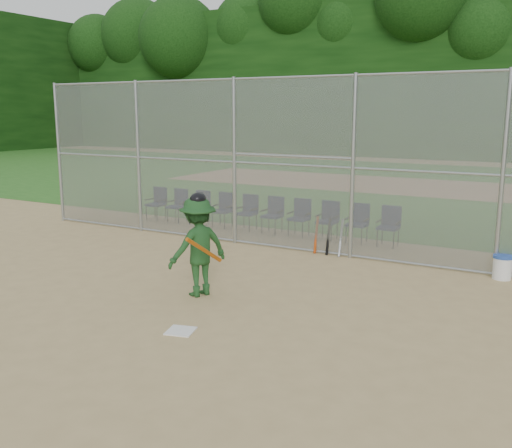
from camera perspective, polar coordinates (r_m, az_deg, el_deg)
The scene contains 19 objects.
ground at distance 9.10m, azimuth -7.83°, elevation -9.50°, with size 100.00×100.00×0.00m, color tan.
grass_strip at distance 25.50m, azimuth 17.33°, elevation 3.49°, with size 100.00×100.00×0.00m, color #28611D.
dirt_patch_far at distance 25.50m, azimuth 17.33°, elevation 3.50°, with size 24.00×24.00×0.00m, color tan.
backstop_fence at distance 12.90m, azimuth 5.47°, elevation 6.12°, with size 16.09×0.09×4.00m.
treeline at distance 27.35m, azimuth 18.94°, elevation 15.44°, with size 81.00×60.00×11.00m.
home_plate at distance 8.65m, azimuth -7.54°, elevation -10.55°, with size 0.39×0.39×0.02m, color white.
batter_at_plate at distance 10.02m, azimuth -5.81°, elevation -2.20°, with size 1.06×1.41×1.84m.
water_cooler at distance 12.06m, azimuth 23.41°, elevation -3.96°, with size 0.37×0.37×0.47m.
spare_bats at distance 13.01m, azimuth 7.25°, elevation -1.23°, with size 0.66×0.27×0.85m.
chair_0 at distance 17.36m, azimuth -10.00°, elevation 2.01°, with size 0.54×0.52×0.96m, color #0F193A, non-canonical shape.
chair_1 at distance 16.87m, azimuth -7.92°, elevation 1.81°, with size 0.54×0.52×0.96m, color #0F193A, non-canonical shape.
chair_2 at distance 16.41m, azimuth -5.73°, elevation 1.60°, with size 0.54×0.52×0.96m, color #0F193A, non-canonical shape.
chair_3 at distance 15.98m, azimuth -3.40°, elevation 1.38°, with size 0.54×0.52×0.96m, color #0F193A, non-canonical shape.
chair_4 at distance 15.57m, azimuth -0.96°, elevation 1.14°, with size 0.54×0.52×0.96m, color #0F193A, non-canonical shape.
chair_5 at distance 15.20m, azimuth 1.61°, elevation 0.88°, with size 0.54×0.52×0.96m, color #0F193A, non-canonical shape.
chair_6 at distance 14.85m, azimuth 4.31°, elevation 0.61°, with size 0.54×0.52×0.96m, color #0F193A, non-canonical shape.
chair_7 at distance 14.55m, azimuth 7.12°, elevation 0.33°, with size 0.54×0.52×0.96m, color #0F193A, non-canonical shape.
chair_8 at distance 14.27m, azimuth 10.05°, elevation 0.04°, with size 0.54×0.52×0.96m, color #0F193A, non-canonical shape.
chair_9 at distance 14.04m, azimuth 13.09°, elevation -0.27°, with size 0.54×0.52×0.96m, color #0F193A, non-canonical shape.
Camera 1 is at (5.19, -6.76, 3.20)m, focal length 40.00 mm.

